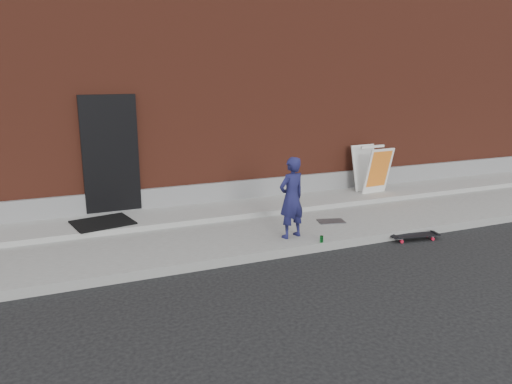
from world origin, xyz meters
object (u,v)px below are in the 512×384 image
child (292,198)px  soda_can (322,239)px  pizza_sign (372,169)px  skateboard (415,236)px

child → soda_can: 0.86m
soda_can → pizza_sign: bearing=41.4°
child → soda_can: (0.35, -0.45, -0.65)m
child → skateboard: bearing=149.4°
soda_can → child: bearing=127.9°
skateboard → soda_can: 1.83m
skateboard → soda_can: (-1.82, 0.17, 0.12)m
pizza_sign → skateboard: bearing=-108.4°
pizza_sign → soda_can: 3.59m
child → soda_can: bearing=113.2°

